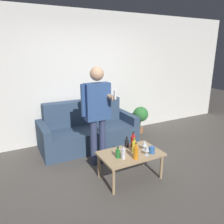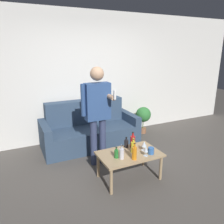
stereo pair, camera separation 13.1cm
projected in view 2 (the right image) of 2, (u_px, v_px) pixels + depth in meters
ground_plane at (133, 178)px, 3.38m from camera, size 16.00×16.00×0.00m
wall_back at (89, 77)px, 4.70m from camera, size 8.00×0.06×2.70m
couch at (89, 130)px, 4.50m from camera, size 1.92×0.85×0.91m
coffee_table at (129, 156)px, 3.29m from camera, size 0.93×0.57×0.42m
bottle_orange at (126, 143)px, 3.46m from camera, size 0.07×0.07×0.17m
bottle_green at (134, 153)px, 3.07m from camera, size 0.07×0.07×0.25m
bottle_dark at (133, 141)px, 3.45m from camera, size 0.08×0.08×0.25m
bottle_yellow at (116, 153)px, 3.12m from camera, size 0.06×0.06×0.17m
bottle_red at (122, 153)px, 3.09m from camera, size 0.07×0.07×0.21m
bottle_clear at (133, 147)px, 3.28m from camera, size 0.07×0.07×0.23m
wine_glass_near at (146, 149)px, 3.16m from camera, size 0.07×0.07×0.15m
wine_glass_far at (144, 144)px, 3.34m from camera, size 0.08×0.08×0.15m
cup_on_table at (151, 151)px, 3.24m from camera, size 0.09×0.09×0.10m
person_standing_front at (97, 109)px, 3.56m from camera, size 0.48×0.43×1.67m
potted_plant at (143, 116)px, 5.11m from camera, size 0.35×0.35×0.63m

